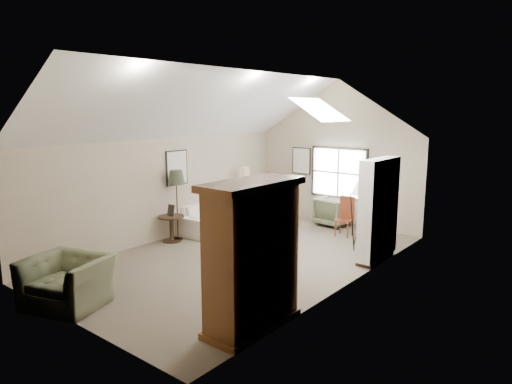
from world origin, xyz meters
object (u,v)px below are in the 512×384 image
Objects in this scene: armoire at (252,256)px; armchair_far at (334,211)px; side_chair at (344,217)px; armchair_near at (68,281)px; sofa at (217,215)px; coffee_table at (255,235)px; side_table at (172,229)px.

armchair_far is (-2.06, 6.10, -0.71)m from armoire.
side_chair is (-1.31, 5.31, -0.60)m from armoire.
armchair_near is at bearing 89.68° from armchair_far.
sofa is 2.52× the size of side_chair.
armchair_far is at bearing 64.43° from armchair_near.
coffee_table is (0.22, 4.65, -0.20)m from armchair_near.
armchair_far is 1.09× the size of coffee_table.
side_chair reaches higher than armchair_near.
side_table is at bearing -147.07° from coffee_table.
side_table is (-1.73, -1.12, 0.12)m from coffee_table.
armoire reaches higher than armchair_near.
armchair_near is 1.58× the size of coffee_table.
armoire is 2.79× the size of coffee_table.
armoire is 2.55× the size of armchair_far.
armchair_far is 4.51m from side_table.
armchair_far is 1.09m from side_chair.
armoire reaches higher than sofa.
coffee_table is at bearing -130.82° from side_chair.
armchair_near is at bearing -155.61° from armoire.
armoire reaches higher than coffee_table.
side_chair is at bearing 57.41° from armchair_near.
side_chair is (1.34, 1.96, 0.30)m from coffee_table.
side_table is at bearing 174.58° from sofa.
side_chair is at bearing 55.52° from coffee_table.
armoire is 4.37m from coffee_table.
side_table is at bearing 64.93° from armchair_far.
sofa is (-4.38, 3.83, -0.73)m from armoire.
side_table is at bearing 93.86° from armchair_near.
coffee_table is (1.73, -0.48, -0.17)m from sofa.
sofa is 3.99× the size of side_table.
armoire reaches higher than armchair_far.
coffee_table is 2.39m from side_chair.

